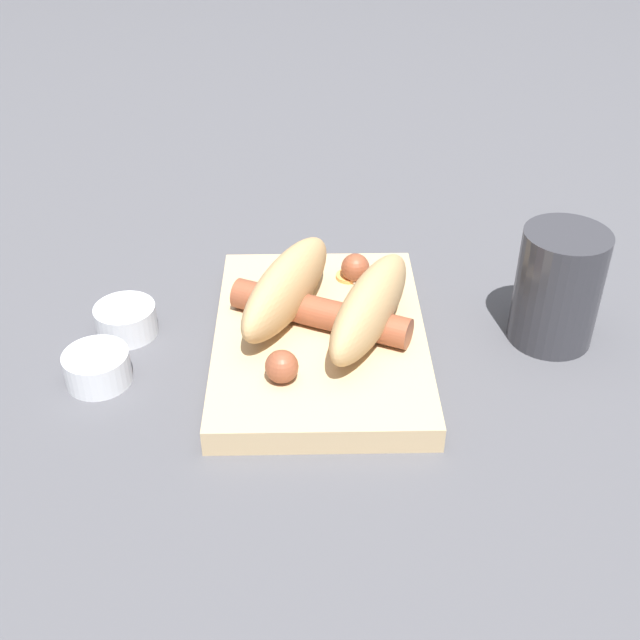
{
  "coord_description": "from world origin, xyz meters",
  "views": [
    {
      "loc": [
        0.55,
        -0.01,
        0.42
      ],
      "look_at": [
        0.0,
        0.0,
        0.03
      ],
      "focal_mm": 45.0,
      "sensor_mm": 36.0,
      "label": 1
    }
  ],
  "objects_px": {
    "sausage": "(322,313)",
    "drink_glass": "(558,287)",
    "bread_roll": "(328,297)",
    "condiment_cup_near": "(126,322)",
    "condiment_cup_far": "(98,369)",
    "food_tray": "(320,340)"
  },
  "relations": [
    {
      "from": "food_tray",
      "to": "drink_glass",
      "type": "height_order",
      "value": "drink_glass"
    },
    {
      "from": "sausage",
      "to": "condiment_cup_near",
      "type": "bearing_deg",
      "value": -97.65
    },
    {
      "from": "bread_roll",
      "to": "condiment_cup_far",
      "type": "height_order",
      "value": "bread_roll"
    },
    {
      "from": "bread_roll",
      "to": "drink_glass",
      "type": "relative_size",
      "value": 1.77
    },
    {
      "from": "sausage",
      "to": "drink_glass",
      "type": "height_order",
      "value": "drink_glass"
    },
    {
      "from": "bread_roll",
      "to": "condiment_cup_far",
      "type": "relative_size",
      "value": 3.44
    },
    {
      "from": "drink_glass",
      "to": "condiment_cup_far",
      "type": "bearing_deg",
      "value": -82.1
    },
    {
      "from": "bread_roll",
      "to": "condiment_cup_near",
      "type": "bearing_deg",
      "value": -97.25
    },
    {
      "from": "food_tray",
      "to": "condiment_cup_far",
      "type": "bearing_deg",
      "value": -78.38
    },
    {
      "from": "sausage",
      "to": "condiment_cup_near",
      "type": "xyz_separation_m",
      "value": [
        -0.02,
        -0.17,
        -0.02
      ]
    },
    {
      "from": "bread_roll",
      "to": "drink_glass",
      "type": "distance_m",
      "value": 0.2
    },
    {
      "from": "bread_roll",
      "to": "sausage",
      "type": "height_order",
      "value": "bread_roll"
    },
    {
      "from": "condiment_cup_near",
      "to": "drink_glass",
      "type": "bearing_deg",
      "value": 87.96
    },
    {
      "from": "sausage",
      "to": "condiment_cup_far",
      "type": "bearing_deg",
      "value": -76.68
    },
    {
      "from": "bread_roll",
      "to": "condiment_cup_near",
      "type": "height_order",
      "value": "bread_roll"
    },
    {
      "from": "food_tray",
      "to": "condiment_cup_far",
      "type": "height_order",
      "value": "condiment_cup_far"
    },
    {
      "from": "sausage",
      "to": "drink_glass",
      "type": "distance_m",
      "value": 0.2
    },
    {
      "from": "food_tray",
      "to": "sausage",
      "type": "height_order",
      "value": "sausage"
    },
    {
      "from": "condiment_cup_far",
      "to": "drink_glass",
      "type": "bearing_deg",
      "value": 97.9
    },
    {
      "from": "bread_roll",
      "to": "condiment_cup_near",
      "type": "distance_m",
      "value": 0.18
    },
    {
      "from": "sausage",
      "to": "condiment_cup_far",
      "type": "xyz_separation_m",
      "value": [
        0.04,
        -0.18,
        -0.02
      ]
    },
    {
      "from": "food_tray",
      "to": "sausage",
      "type": "distance_m",
      "value": 0.03
    }
  ]
}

